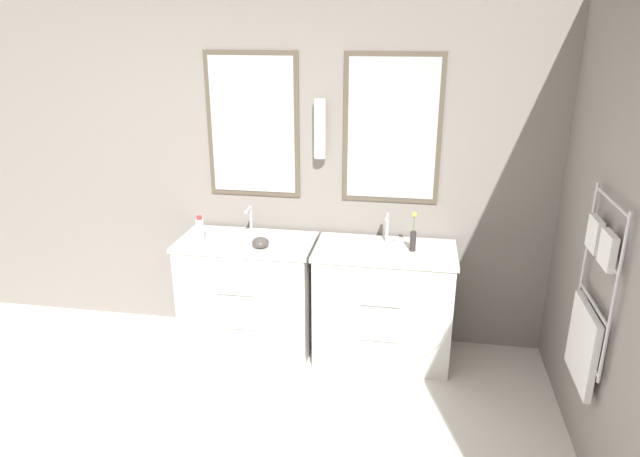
# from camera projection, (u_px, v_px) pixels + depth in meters

# --- Properties ---
(wall_back) EXTENTS (5.87, 0.17, 2.60)m
(wall_back) POSITION_uv_depth(u_px,v_px,m) (266.00, 170.00, 4.29)
(wall_back) COLOR gray
(wall_back) RESTS_ON ground_plane
(wall_right) EXTENTS (0.13, 4.22, 2.60)m
(wall_right) POSITION_uv_depth(u_px,v_px,m) (622.00, 248.00, 2.83)
(wall_right) COLOR gray
(wall_right) RESTS_ON ground_plane
(vanity_left) EXTENTS (0.99, 0.59, 0.86)m
(vanity_left) POSITION_uv_depth(u_px,v_px,m) (247.00, 295.00, 4.26)
(vanity_left) COLOR silver
(vanity_left) RESTS_ON ground_plane
(vanity_right) EXTENTS (0.99, 0.59, 0.86)m
(vanity_right) POSITION_uv_depth(u_px,v_px,m) (383.00, 305.00, 4.10)
(vanity_right) COLOR silver
(vanity_right) RESTS_ON ground_plane
(faucet_left) EXTENTS (0.17, 0.13, 0.22)m
(faucet_left) POSITION_uv_depth(u_px,v_px,m) (250.00, 221.00, 4.23)
(faucet_left) COLOR silver
(faucet_left) RESTS_ON vanity_left
(faucet_right) EXTENTS (0.17, 0.13, 0.22)m
(faucet_right) POSITION_uv_depth(u_px,v_px,m) (387.00, 228.00, 4.07)
(faucet_right) COLOR silver
(faucet_right) RESTS_ON vanity_right
(toiletry_bottle) EXTENTS (0.06, 0.06, 0.20)m
(toiletry_bottle) POSITION_uv_depth(u_px,v_px,m) (200.00, 230.00, 4.09)
(toiletry_bottle) COLOR silver
(toiletry_bottle) RESTS_ON vanity_left
(amenity_bowl) EXTENTS (0.12, 0.12, 0.07)m
(amenity_bowl) POSITION_uv_depth(u_px,v_px,m) (260.00, 243.00, 4.00)
(amenity_bowl) COLOR #4C4742
(amenity_bowl) RESTS_ON vanity_left
(flower_vase) EXTENTS (0.04, 0.04, 0.28)m
(flower_vase) POSITION_uv_depth(u_px,v_px,m) (413.00, 236.00, 3.92)
(flower_vase) COLOR #332D2D
(flower_vase) RESTS_ON vanity_right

